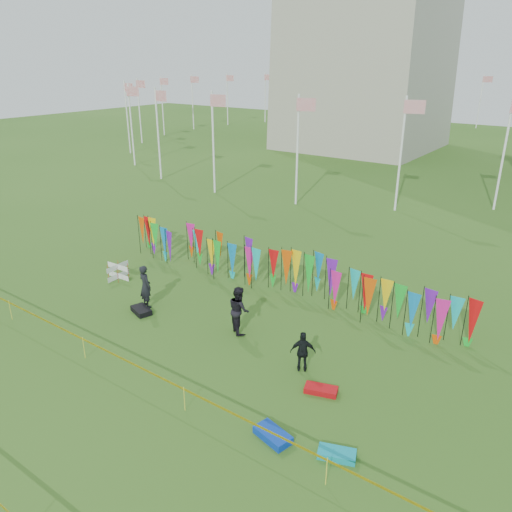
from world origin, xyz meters
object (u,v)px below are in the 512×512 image
Objects in this scene: kite_bag_red at (321,390)px; kite_bag_black at (141,310)px; box_kite at (118,271)px; kite_bag_teal at (337,454)px; person_left at (145,286)px; person_mid at (239,310)px; person_right at (303,352)px; kite_bag_blue at (273,435)px.

kite_bag_black reaches higher than kite_bag_red.
box_kite is 15.19m from kite_bag_teal.
person_mid reaches higher than person_left.
box_kite is at bearing -37.31° from person_right.
kite_bag_teal is at bearing 13.25° from kite_bag_blue.
kite_bag_red is 1.03× the size of kite_bag_teal.
kite_bag_red is at bearing -1.92° from kite_bag_black.
box_kite reaches higher than kite_bag_blue.
kite_bag_black reaches higher than kite_bag_teal.
box_kite is 0.76× the size of kite_bag_teal.
person_right is 1.52m from kite_bag_red.
kite_bag_blue is at bearing 172.02° from person_left.
kite_bag_red is at bearing -9.44° from box_kite.
person_left is 9.97m from kite_bag_blue.
person_left is at bearing 174.62° from kite_bag_red.
person_right is 1.52× the size of kite_bag_black.
box_kite is 8.16m from person_mid.
person_right reaches higher than kite_bag_blue.
person_mid is 1.29× the size of person_right.
box_kite is 3.68m from person_left.
person_right reaches higher than kite_bag_black.
person_left is 1.82× the size of kite_bag_red.
kite_bag_black is at bearing 127.98° from person_left.
person_left is 9.43m from kite_bag_red.
person_left reaches higher than box_kite.
kite_bag_teal is (1.86, 0.44, -0.02)m from kite_bag_blue.
person_right is 1.46× the size of kite_bag_teal.
kite_bag_red is 1.07× the size of kite_bag_black.
person_right is at bearing -6.87° from box_kite.
kite_bag_black is at bearing 161.34° from kite_bag_blue.
person_mid reaches higher than box_kite.
kite_bag_blue is (1.07, -3.45, -0.65)m from person_right.
person_left is 1.88× the size of kite_bag_teal.
person_right reaches higher than kite_bag_teal.
box_kite is 0.40× the size of person_mid.
kite_bag_blue is 1.91m from kite_bag_teal.
person_mid is at bearing -43.92° from person_right.
person_left is at bearing 40.93° from person_mid.
person_mid reaches higher than kite_bag_blue.
kite_bag_teal is at bearing -52.34° from kite_bag_red.
box_kite is at bearing 163.10° from kite_bag_teal.
person_mid is 1.75× the size of kite_bag_blue.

